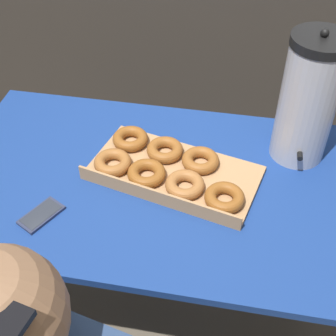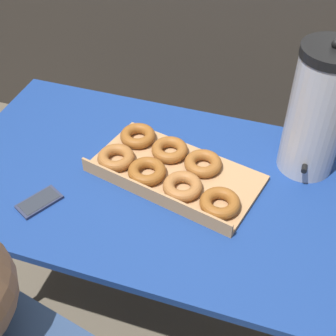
# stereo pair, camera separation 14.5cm
# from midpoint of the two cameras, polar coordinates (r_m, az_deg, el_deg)

# --- Properties ---
(ground_plane) EXTENTS (12.00, 12.00, 0.00)m
(ground_plane) POSITION_cam_midpoint_polar(r_m,az_deg,el_deg) (2.09, -2.22, -16.56)
(ground_plane) COLOR brown
(folding_table) EXTENTS (1.42, 0.80, 0.75)m
(folding_table) POSITION_cam_midpoint_polar(r_m,az_deg,el_deg) (1.52, -2.93, -3.02)
(folding_table) COLOR navy
(folding_table) RESTS_ON ground
(donut_box) EXTENTS (0.59, 0.40, 0.05)m
(donut_box) POSITION_cam_midpoint_polar(r_m,az_deg,el_deg) (1.49, -2.71, -0.26)
(donut_box) COLOR tan
(donut_box) RESTS_ON folding_table
(coffee_urn) EXTENTS (0.18, 0.21, 0.45)m
(coffee_urn) POSITION_cam_midpoint_polar(r_m,az_deg,el_deg) (1.50, 14.09, 7.93)
(coffee_urn) COLOR #B7B7BC
(coffee_urn) RESTS_ON folding_table
(cell_phone) EXTENTS (0.12, 0.15, 0.01)m
(cell_phone) POSITION_cam_midpoint_polar(r_m,az_deg,el_deg) (1.45, -17.99, -5.62)
(cell_phone) COLOR #2D334C
(cell_phone) RESTS_ON folding_table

